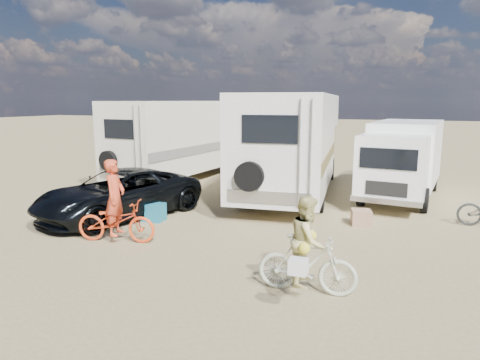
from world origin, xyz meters
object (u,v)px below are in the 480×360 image
at_px(dark_suv, 119,194).
at_px(rider_woman, 307,250).
at_px(rv_main, 294,144).
at_px(cooler, 153,212).
at_px(bike_man, 116,221).
at_px(rider_man, 115,205).
at_px(rv_left, 179,141).
at_px(bike_woman, 307,264).
at_px(box_truck, 402,161).
at_px(crate, 361,217).

xyz_separation_m(dark_suv, rider_woman, (6.04, -3.05, 0.10)).
xyz_separation_m(rv_main, cooler, (-2.69, -5.20, -1.49)).
distance_m(bike_man, rider_man, 0.40).
xyz_separation_m(rv_left, bike_woman, (7.29, -8.98, -1.11)).
distance_m(bike_woman, rider_man, 4.91).
bearing_deg(box_truck, rv_left, -175.91).
bearing_deg(rider_woman, bike_man, 73.91).
bearing_deg(rv_main, rider_man, -115.26).
xyz_separation_m(box_truck, bike_woman, (-1.45, -8.46, -0.76)).
bearing_deg(box_truck, rv_main, -168.79).
distance_m(bike_woman, rider_woman, 0.25).
relative_size(dark_suv, crate, 9.56).
bearing_deg(rv_left, crate, -22.66).
bearing_deg(bike_man, rv_main, -31.94).
bearing_deg(crate, rider_man, -146.60).
bearing_deg(cooler, bike_woman, -34.13).
bearing_deg(bike_woman, rider_woman, -0.00).
distance_m(bike_man, crate, 6.31).
relative_size(rv_left, cooler, 11.61).
distance_m(rider_woman, crate, 4.69).
bearing_deg(dark_suv, bike_woman, -6.90).
distance_m(rider_man, crate, 6.34).
bearing_deg(rv_main, cooler, -122.92).
distance_m(rider_woman, cooler, 5.80).
height_order(bike_man, cooler, bike_man).
distance_m(rv_main, rider_man, 7.55).
height_order(box_truck, bike_man, box_truck).
bearing_deg(rv_main, box_truck, -1.80).
relative_size(bike_woman, rider_woman, 1.12).
height_order(rider_woman, cooler, rider_woman).
bearing_deg(rider_woman, dark_suv, 60.81).
bearing_deg(cooler, rider_man, -87.59).
distance_m(dark_suv, bike_man, 2.29).
distance_m(box_truck, cooler, 8.44).
bearing_deg(box_truck, bike_woman, -92.27).
bearing_deg(crate, box_truck, 76.09).
bearing_deg(rider_man, rv_main, -31.94).
height_order(bike_man, bike_woman, bike_woman).
bearing_deg(rv_left, cooler, -61.85).
distance_m(rv_left, cooler, 6.56).
distance_m(bike_man, rider_woman, 4.91).
bearing_deg(bike_man, rider_woman, -115.92).
bearing_deg(rider_woman, rider_man, 73.91).
bearing_deg(crate, dark_suv, -166.44).
xyz_separation_m(rv_left, bike_man, (2.53, -7.82, -1.14)).
xyz_separation_m(box_truck, rider_man, (-6.21, -7.30, -0.39)).
distance_m(rv_left, rider_woman, 11.59).
xyz_separation_m(rv_left, rider_man, (2.53, -7.82, -0.74)).
height_order(box_truck, rider_woman, box_truck).
bearing_deg(rider_woman, rv_left, 36.68).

